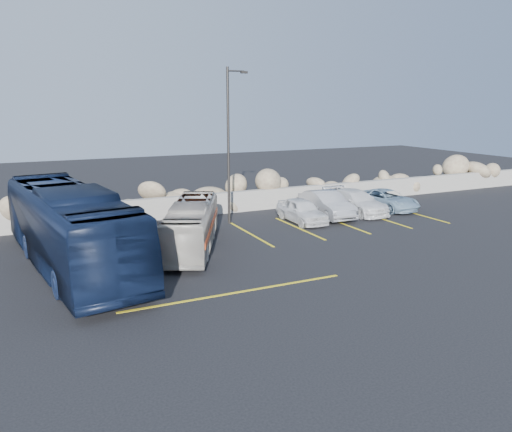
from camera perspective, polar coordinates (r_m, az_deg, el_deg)
name	(u,v)px	position (r m, az deg, el deg)	size (l,w,h in m)	color
ground	(266,290)	(17.23, 1.20, -8.44)	(90.00, 90.00, 0.00)	black
seawall	(170,208)	(27.90, -9.79, 0.95)	(60.00, 0.40, 1.20)	gray
riprap_pile	(164,192)	(28.91, -10.48, 2.75)	(54.00, 2.80, 2.60)	#8B735B
parking_lines	(302,236)	(23.99, 5.25, -2.31)	(18.16, 9.36, 0.01)	yellow
lamppost	(229,142)	(25.85, -3.07, 8.47)	(1.14, 0.18, 8.00)	#2B2927
vintage_bus	(192,225)	(21.90, -7.36, -1.07)	(1.73, 7.41, 2.06)	beige
tour_coach	(70,228)	(20.30, -20.48, -1.25)	(2.68, 11.46, 3.19)	#0F1932
car_a	(302,210)	(26.69, 5.24, 0.63)	(1.51, 3.75, 1.28)	white
car_b	(327,204)	(28.11, 8.07, 1.33)	(1.51, 4.34, 1.43)	#9FA0A4
car_c	(356,202)	(29.40, 11.33, 1.61)	(1.85, 4.55, 1.32)	white
car_d	(387,200)	(30.87, 14.70, 1.83)	(1.95, 4.23, 1.18)	#83A1B9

